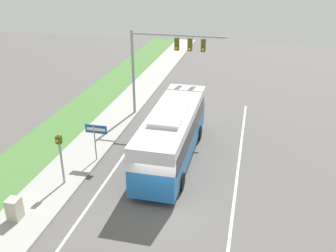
{
  "coord_description": "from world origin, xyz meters",
  "views": [
    {
      "loc": [
        3.91,
        -15.06,
        11.68
      ],
      "look_at": [
        -1.01,
        5.9,
        1.77
      ],
      "focal_mm": 40.0,
      "sensor_mm": 36.0,
      "label": 1
    }
  ],
  "objects_px": {
    "signal_gantry": "(164,55)",
    "street_sign": "(96,135)",
    "pedestrian_signal": "(60,152)",
    "bus": "(172,132)",
    "utility_cabinet": "(14,209)"
  },
  "relations": [
    {
      "from": "bus",
      "to": "utility_cabinet",
      "type": "distance_m",
      "value": 9.7
    },
    {
      "from": "pedestrian_signal",
      "to": "street_sign",
      "type": "distance_m",
      "value": 2.93
    },
    {
      "from": "street_sign",
      "to": "pedestrian_signal",
      "type": "bearing_deg",
      "value": -105.98
    },
    {
      "from": "street_sign",
      "to": "utility_cabinet",
      "type": "bearing_deg",
      "value": -104.5
    },
    {
      "from": "signal_gantry",
      "to": "pedestrian_signal",
      "type": "bearing_deg",
      "value": -106.31
    },
    {
      "from": "signal_gantry",
      "to": "street_sign",
      "type": "bearing_deg",
      "value": -106.42
    },
    {
      "from": "signal_gantry",
      "to": "pedestrian_signal",
      "type": "height_order",
      "value": "signal_gantry"
    },
    {
      "from": "utility_cabinet",
      "to": "street_sign",
      "type": "bearing_deg",
      "value": 75.5
    },
    {
      "from": "pedestrian_signal",
      "to": "street_sign",
      "type": "relative_size",
      "value": 1.19
    },
    {
      "from": "bus",
      "to": "pedestrian_signal",
      "type": "distance_m",
      "value": 6.67
    },
    {
      "from": "bus",
      "to": "signal_gantry",
      "type": "height_order",
      "value": "signal_gantry"
    },
    {
      "from": "street_sign",
      "to": "signal_gantry",
      "type": "bearing_deg",
      "value": 73.58
    },
    {
      "from": "signal_gantry",
      "to": "utility_cabinet",
      "type": "height_order",
      "value": "signal_gantry"
    },
    {
      "from": "signal_gantry",
      "to": "street_sign",
      "type": "relative_size",
      "value": 2.81
    },
    {
      "from": "bus",
      "to": "signal_gantry",
      "type": "bearing_deg",
      "value": 107.98
    }
  ]
}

